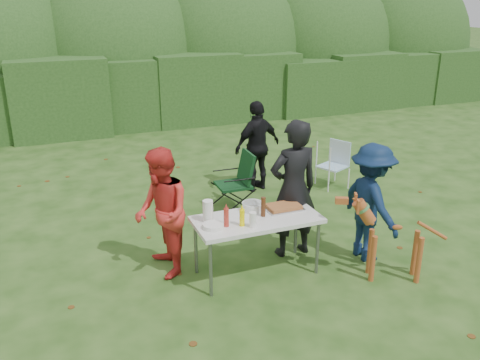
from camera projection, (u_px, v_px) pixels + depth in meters
name	position (u px, v px, depth m)	size (l,w,h in m)	color
ground	(260.00, 283.00, 6.02)	(80.00, 80.00, 0.00)	#1E4211
hedge_row	(131.00, 95.00, 12.70)	(22.00, 1.40, 1.70)	#23471C
shrub_backdrop	(118.00, 57.00, 13.83)	(20.00, 2.60, 3.20)	#3D6628
folding_table	(257.00, 222.00, 6.01)	(1.50, 0.70, 0.74)	silver
person_cook	(293.00, 189.00, 6.42)	(0.66, 0.43, 1.81)	black
person_red_jacket	(162.00, 213.00, 5.99)	(0.77, 0.60, 1.58)	red
person_black_puffy	(257.00, 146.00, 8.66)	(0.92, 0.38, 1.56)	black
child	(371.00, 203.00, 6.37)	(0.99, 0.57, 1.53)	#0C2040
dog	(396.00, 240.00, 5.97)	(1.07, 0.43, 1.01)	#9F4E23
camping_chair	(233.00, 182.00, 7.93)	(0.58, 0.58, 0.93)	#0F3617
lawn_chair	(333.00, 164.00, 8.92)	(0.48, 0.48, 0.81)	#479BCE
food_tray	(284.00, 208.00, 6.23)	(0.45, 0.30, 0.02)	#B7B7BA
focaccia_bread	(284.00, 206.00, 6.22)	(0.40, 0.26, 0.04)	#A15F30
mustard_bottle	(242.00, 218.00, 5.75)	(0.06, 0.06, 0.20)	#FFEC01
ketchup_bottle	(226.00, 217.00, 5.74)	(0.06, 0.06, 0.22)	#B12D22
beer_bottle	(263.00, 207.00, 6.00)	(0.06, 0.06, 0.24)	#47230F
paper_towel_roll	(208.00, 211.00, 5.85)	(0.12, 0.12, 0.26)	white
cup_stack	(253.00, 220.00, 5.72)	(0.08, 0.08, 0.18)	white
pasta_bowl	(253.00, 206.00, 6.18)	(0.26, 0.26, 0.10)	silver
plate_stack	(213.00, 226.00, 5.72)	(0.24, 0.24, 0.05)	white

